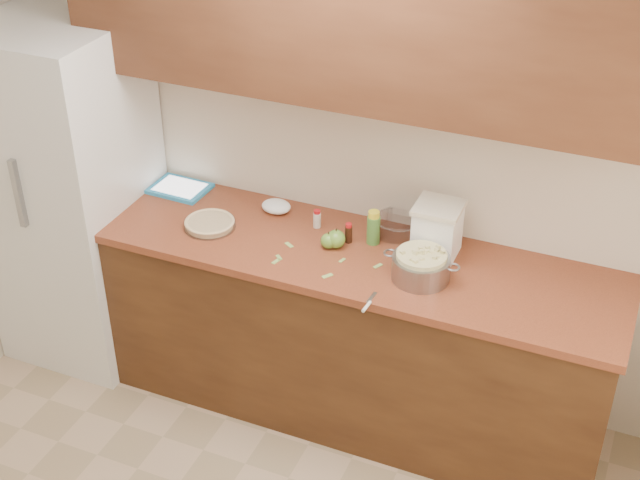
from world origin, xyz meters
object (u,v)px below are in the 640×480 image
at_px(pie, 210,224).
at_px(tablet, 180,188).
at_px(flour_canister, 437,229).
at_px(colander, 421,266).

bearing_deg(pie, tablet, 140.69).
relative_size(pie, flour_canister, 0.97).
height_order(pie, tablet, pie).
bearing_deg(tablet, pie, -37.21).
bearing_deg(colander, pie, 179.19).
distance_m(pie, flour_canister, 1.07).
relative_size(colander, tablet, 1.17).
height_order(pie, colander, colander).
xyz_separation_m(colander, flour_canister, (0.00, 0.21, 0.07)).
bearing_deg(flour_canister, pie, -169.31).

